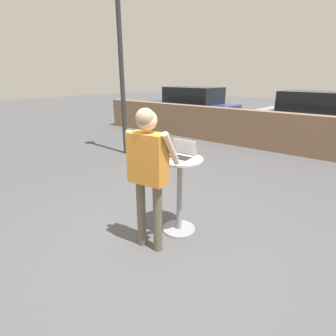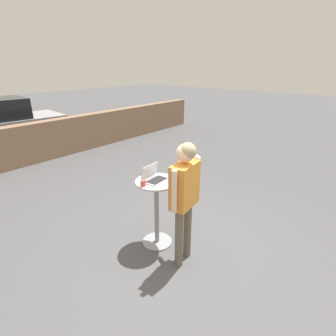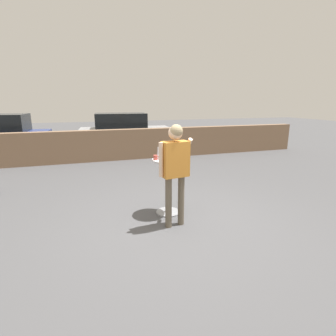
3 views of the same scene
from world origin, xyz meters
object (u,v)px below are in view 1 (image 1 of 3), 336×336
object	(u,v)px
parked_car_near_street	(319,116)
street_lamp	(119,26)
standing_person	(148,163)
laptop	(181,154)
coffee_mug	(167,152)
cafe_table	(180,189)
parked_car_further_down	(190,105)

from	to	relation	value
parked_car_near_street	street_lamp	bearing A→B (deg)	-126.60
standing_person	parked_car_near_street	world-z (taller)	standing_person
laptop	coffee_mug	bearing A→B (deg)	-176.48
coffee_mug	standing_person	world-z (taller)	standing_person
street_lamp	laptop	bearing A→B (deg)	-32.13
laptop	standing_person	world-z (taller)	standing_person
standing_person	parked_car_near_street	distance (m)	7.95
laptop	street_lamp	xyz separation A→B (m)	(-3.49, 2.19, 2.10)
cafe_table	standing_person	size ratio (longest dim) A/B	0.61
coffee_mug	standing_person	distance (m)	0.59
cafe_table	coffee_mug	bearing A→B (deg)	175.23
standing_person	street_lamp	xyz separation A→B (m)	(-3.44, 2.77, 2.08)
coffee_mug	standing_person	xyz separation A→B (m)	(0.18, -0.56, 0.02)
laptop	street_lamp	world-z (taller)	street_lamp
cafe_table	parked_car_further_down	xyz separation A→B (m)	(-4.90, 7.52, 0.18)
cafe_table	parked_car_near_street	distance (m)	7.40
cafe_table	street_lamp	size ratio (longest dim) A/B	0.21
cafe_table	street_lamp	distance (m)	4.88
cafe_table	coffee_mug	xyz separation A→B (m)	(-0.23, 0.02, 0.47)
street_lamp	standing_person	bearing A→B (deg)	-38.88
standing_person	cafe_table	bearing A→B (deg)	84.06
coffee_mug	street_lamp	xyz separation A→B (m)	(-3.26, 2.21, 2.10)
cafe_table	parked_car_further_down	bearing A→B (deg)	123.08
coffee_mug	cafe_table	bearing A→B (deg)	-4.77
laptop	standing_person	distance (m)	0.58
standing_person	parked_car_further_down	world-z (taller)	standing_person
cafe_table	coffee_mug	world-z (taller)	coffee_mug
parked_car_further_down	street_lamp	size ratio (longest dim) A/B	0.88
standing_person	coffee_mug	bearing A→B (deg)	107.47
coffee_mug	parked_car_further_down	world-z (taller)	parked_car_further_down
parked_car_further_down	laptop	bearing A→B (deg)	-56.81
parked_car_near_street	parked_car_further_down	xyz separation A→B (m)	(-5.24, 0.13, 0.00)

